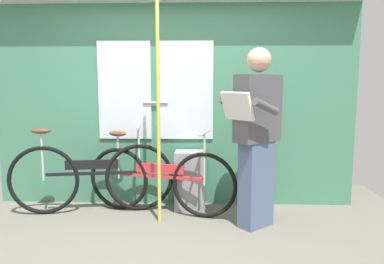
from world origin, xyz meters
TOP-DOWN VIEW (x-y plane):
  - ground_plane at (0.00, 0.00)m, footprint 5.10×3.97m
  - train_door_wall at (-0.01, 1.18)m, footprint 4.10×0.28m
  - bicycle_near_door at (-0.13, 0.81)m, footprint 1.63×0.55m
  - bicycle_leaning_behind at (-0.86, 0.82)m, footprint 1.74×0.45m
  - passenger_reading_newspaper at (0.85, 0.48)m, footprint 0.63×0.61m
  - trash_bin_by_wall at (0.20, 0.97)m, footprint 0.33×0.28m
  - handrail_pole at (-0.10, 0.57)m, footprint 0.04×0.04m

SIDE VIEW (x-z plane):
  - ground_plane at x=0.00m, z-range -0.04..0.00m
  - trash_bin_by_wall at x=0.20m, z-range 0.00..0.65m
  - bicycle_near_door at x=-0.13m, z-range -0.08..0.82m
  - bicycle_leaning_behind at x=-0.86m, z-range -0.08..0.87m
  - passenger_reading_newspaper at x=0.85m, z-range 0.05..1.78m
  - handrail_pole at x=-0.10m, z-range 0.00..2.27m
  - train_door_wall at x=-0.01m, z-range 0.05..2.36m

